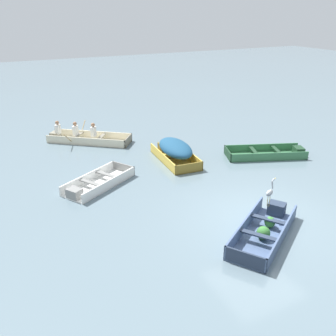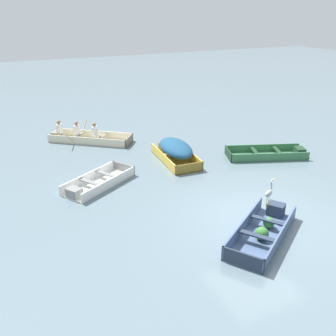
# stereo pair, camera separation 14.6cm
# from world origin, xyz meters

# --- Properties ---
(ground_plane) EXTENTS (80.00, 80.00, 0.00)m
(ground_plane) POSITION_xyz_m (0.00, 0.00, 0.00)
(ground_plane) COLOR slate
(dinghy_slate_blue_foreground) EXTENTS (3.10, 2.54, 0.41)m
(dinghy_slate_blue_foreground) POSITION_xyz_m (-0.46, -0.75, 0.16)
(dinghy_slate_blue_foreground) COLOR #475B7F
(dinghy_slate_blue_foreground) RESTS_ON ground
(skiff_green_near_moored) EXTENTS (3.42, 2.21, 0.35)m
(skiff_green_near_moored) POSITION_xyz_m (3.57, 3.79, 0.12)
(skiff_green_near_moored) COLOR #387047
(skiff_green_near_moored) RESTS_ON ground
(skiff_white_mid_moored) EXTENTS (2.86, 2.27, 0.35)m
(skiff_white_mid_moored) POSITION_xyz_m (-3.70, 4.22, 0.12)
(skiff_white_mid_moored) COLOR white
(skiff_white_mid_moored) RESTS_ON ground
(skiff_yellow_far_moored) EXTENTS (1.37, 2.80, 0.84)m
(skiff_yellow_far_moored) POSITION_xyz_m (-0.15, 5.13, 0.47)
(skiff_yellow_far_moored) COLOR #E5BC47
(skiff_yellow_far_moored) RESTS_ON ground
(rowboat_cream_with_crew) EXTENTS (3.63, 3.19, 0.93)m
(rowboat_cream_with_crew) POSITION_xyz_m (-2.81, 9.09, 0.20)
(rowboat_cream_with_crew) COLOR beige
(rowboat_cream_with_crew) RESTS_ON ground
(heron_on_dinghy) EXTENTS (0.45, 0.25, 0.84)m
(heron_on_dinghy) POSITION_xyz_m (0.15, -0.13, 0.88)
(heron_on_dinghy) COLOR olive
(heron_on_dinghy) RESTS_ON dinghy_slate_blue_foreground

